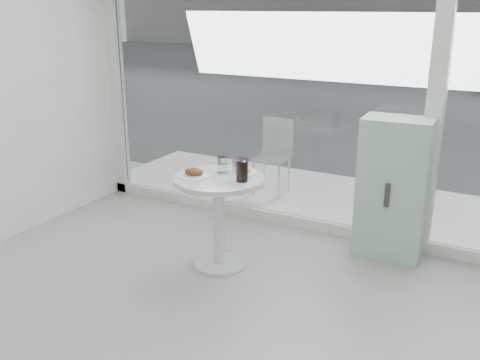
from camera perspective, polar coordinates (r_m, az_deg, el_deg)
The scene contains 12 objects.
storefront at distance 4.78m, azimuth 10.69°, elevation 13.70°, with size 5.00×0.14×3.00m.
main_table at distance 4.28m, azimuth -2.25°, elevation -2.48°, with size 0.72×0.72×0.77m.
patio_deck at distance 5.92m, azimuth 11.50°, elevation -2.31°, with size 5.60×1.60×0.05m, color white.
street at distance 17.72m, azimuth 23.68°, elevation 10.01°, with size 40.00×24.00×0.00m, color #363636.
mint_cabinet at distance 4.64m, azimuth 15.98°, elevation -0.89°, with size 0.57×0.40×1.20m.
patio_chair at distance 5.93m, azimuth 3.68°, elevation 3.11°, with size 0.38×0.38×0.83m.
car_white at distance 17.00m, azimuth 18.93°, elevation 12.53°, with size 1.57×3.90×1.33m, color silver.
plate_fritter at distance 4.22m, azimuth -4.92°, elevation 0.71°, with size 0.24×0.24×0.07m.
plate_donut at distance 4.29m, azimuth 0.33°, elevation 0.99°, with size 0.22×0.22×0.05m.
water_tumbler_a at distance 4.31m, azimuth -1.90°, elevation 1.56°, with size 0.08×0.08×0.13m.
water_tumbler_b at distance 4.31m, azimuth -0.30°, elevation 1.57°, with size 0.08×0.08×0.13m.
cola_glass at distance 4.08m, azimuth 0.24°, elevation 1.03°, with size 0.09×0.09×0.18m.
Camera 1 is at (1.56, -1.53, 2.06)m, focal length 40.00 mm.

